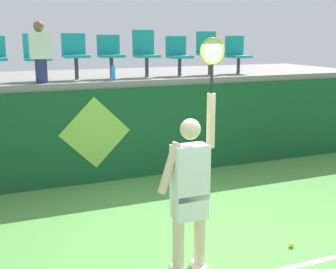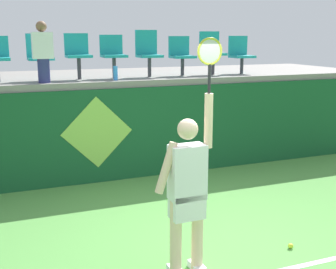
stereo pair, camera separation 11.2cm
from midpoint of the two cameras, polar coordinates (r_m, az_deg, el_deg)
ground_plane at (r=5.74m, az=7.23°, el=-14.33°), size 40.00×40.00×0.00m
court_back_wall at (r=8.27m, az=-3.79°, el=0.31°), size 10.83×0.20×1.67m
spectator_platform at (r=9.53m, az=-6.77°, el=7.32°), size 10.83×3.05×0.12m
tennis_player at (r=4.81m, az=2.17°, el=-6.92°), size 0.75×0.27×2.56m
tennis_ball at (r=5.92m, az=14.89°, el=-13.43°), size 0.07×0.07×0.07m
water_bottle at (r=8.15m, az=-7.40°, el=7.74°), size 0.08×0.08×0.25m
stadium_chair_1 at (r=8.38m, az=-16.71°, el=9.73°), size 0.44×0.42×0.82m
stadium_chair_2 at (r=8.47m, az=-12.13°, el=10.13°), size 0.44×0.42×0.83m
stadium_chair_3 at (r=8.62m, az=-7.75°, el=10.24°), size 0.44×0.42×0.80m
stadium_chair_4 at (r=8.84m, az=-3.29°, el=10.55°), size 0.44×0.42×0.89m
stadium_chair_5 at (r=9.08m, az=0.95°, el=10.27°), size 0.44×0.42×0.78m
stadium_chair_6 at (r=9.38m, az=4.82°, el=10.64°), size 0.44×0.42×0.87m
stadium_chair_7 at (r=9.71m, az=8.44°, el=10.24°), size 0.44×0.42×0.78m
spectator_0 at (r=7.91m, az=-16.37°, el=10.12°), size 0.34×0.20×1.02m
wall_signage_mount at (r=8.16m, az=-9.44°, el=-6.07°), size 1.27×0.01×1.55m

